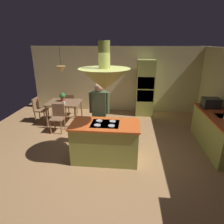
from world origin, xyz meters
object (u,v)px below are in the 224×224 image
at_px(person_at_island, 99,110).
at_px(kitchen_island, 105,141).
at_px(oven_tower, 145,88).
at_px(dining_table, 64,105).
at_px(chair_facing_island, 58,116).
at_px(potted_plant_on_table, 63,96).
at_px(microwave_on_counter, 211,103).
at_px(cup_on_table, 64,103).
at_px(chair_by_back_wall, 70,103).
at_px(chair_at_corner, 39,108).

bearing_deg(person_at_island, kitchen_island, -70.53).
xyz_separation_m(kitchen_island, oven_tower, (1.10, 3.24, 0.58)).
bearing_deg(oven_tower, dining_table, -157.79).
bearing_deg(chair_facing_island, person_at_island, -27.01).
height_order(dining_table, chair_facing_island, chair_facing_island).
height_order(person_at_island, potted_plant_on_table, person_at_island).
xyz_separation_m(potted_plant_on_table, microwave_on_counter, (4.61, -0.75, 0.14)).
relative_size(dining_table, cup_on_table, 12.37).
height_order(kitchen_island, chair_by_back_wall, kitchen_island).
xyz_separation_m(chair_by_back_wall, chair_at_corner, (-0.94, -0.67, 0.00)).
height_order(kitchen_island, person_at_island, person_at_island).
distance_m(chair_at_corner, cup_on_table, 1.08).
bearing_deg(chair_by_back_wall, cup_on_table, 94.91).
height_order(chair_by_back_wall, potted_plant_on_table, potted_plant_on_table).
xyz_separation_m(cup_on_table, microwave_on_counter, (4.46, -0.44, 0.26)).
height_order(dining_table, chair_at_corner, chair_at_corner).
height_order(chair_facing_island, chair_by_back_wall, same).
relative_size(chair_at_corner, microwave_on_counter, 1.89).
xyz_separation_m(oven_tower, cup_on_table, (-2.72, -1.37, -0.25)).
xyz_separation_m(chair_facing_island, chair_at_corner, (-0.94, 0.67, 0.00)).
bearing_deg(kitchen_island, microwave_on_counter, 26.89).
relative_size(chair_facing_island, chair_at_corner, 1.00).
bearing_deg(microwave_on_counter, chair_at_corner, 173.13).
xyz_separation_m(person_at_island, microwave_on_counter, (3.08, 0.75, 0.07)).
bearing_deg(microwave_on_counter, chair_facing_island, -179.90).
bearing_deg(chair_by_back_wall, potted_plant_on_table, 82.83).
bearing_deg(person_at_island, chair_by_back_wall, 125.02).
xyz_separation_m(chair_by_back_wall, potted_plant_on_table, (-0.07, -0.58, 0.42)).
height_order(oven_tower, dining_table, oven_tower).
xyz_separation_m(kitchen_island, dining_table, (-1.70, 2.10, 0.19)).
height_order(oven_tower, person_at_island, oven_tower).
height_order(dining_table, person_at_island, person_at_island).
bearing_deg(person_at_island, microwave_on_counter, 13.67).
relative_size(kitchen_island, chair_at_corner, 1.83).
bearing_deg(dining_table, potted_plant_on_table, 128.25).
distance_m(cup_on_table, microwave_on_counter, 4.49).
relative_size(oven_tower, chair_at_corner, 2.42).
bearing_deg(chair_at_corner, microwave_on_counter, -96.87).
bearing_deg(oven_tower, chair_at_corner, -162.99).
bearing_deg(kitchen_island, person_at_island, 109.47).
xyz_separation_m(oven_tower, chair_at_corner, (-3.74, -1.14, -0.55)).
height_order(potted_plant_on_table, microwave_on_counter, microwave_on_counter).
distance_m(chair_facing_island, cup_on_table, 0.54).
bearing_deg(microwave_on_counter, kitchen_island, -153.11).
bearing_deg(oven_tower, chair_by_back_wall, -170.36).
distance_m(person_at_island, chair_facing_island, 1.71).
bearing_deg(potted_plant_on_table, microwave_on_counter, -9.26).
distance_m(dining_table, person_at_island, 2.05).
bearing_deg(dining_table, person_at_island, -44.08).
xyz_separation_m(kitchen_island, chair_by_back_wall, (-1.70, 2.77, 0.04)).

